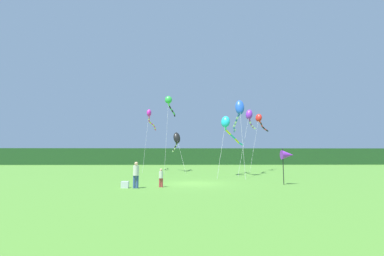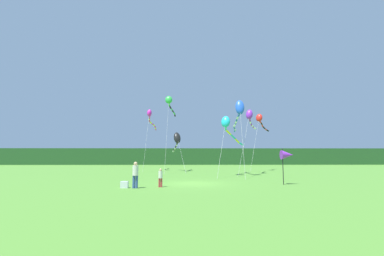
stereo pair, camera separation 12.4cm
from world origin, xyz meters
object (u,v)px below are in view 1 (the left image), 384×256
Objects in this scene: person_adult at (136,173)px; kite_cyan at (227,125)px; cooler_box at (125,185)px; kite_red at (260,120)px; banner_flag_pole at (287,155)px; kite_green at (169,102)px; kite_magenta at (150,117)px; kite_blue at (239,111)px; kite_purple at (250,116)px; person_child at (161,177)px; kite_black at (177,139)px.

person_adult is 0.19× the size of kite_cyan.
cooler_box is 26.16m from kite_red.
banner_flag_pole is (10.92, 1.97, 1.22)m from person_adult.
kite_cyan is (6.97, -7.24, -4.11)m from kite_green.
kite_magenta reaches higher than banner_flag_pole.
kite_green is at bearing 136.07° from kite_blue.
kite_purple is (0.04, 11.42, 4.68)m from banner_flag_pole.
person_adult is 1.73m from person_child.
kite_cyan reaches higher than banner_flag_pole.
banner_flag_pole is at bearing -62.34° from kite_black.
cooler_box is 22.64m from kite_magenta.
banner_flag_pole is (11.66, 1.81, 1.96)m from cooler_box.
kite_blue is at bearing 53.22° from person_child.
kite_red is 0.87× the size of kite_blue.
person_child is 9.54m from banner_flag_pole.
kite_red is at bearing 55.21° from person_adult.
kite_red is (14.92, 20.24, 7.24)m from cooler_box.
kite_cyan reaches higher than person_adult.
kite_black is at bearing 23.37° from kite_green.
kite_green is 1.10× the size of kite_blue.
person_adult is 0.20× the size of kite_black.
kite_red is (3.21, 7.01, 0.59)m from kite_purple.
kite_blue is at bearing -27.69° from kite_cyan.
person_adult is 14.52m from kite_cyan.
kite_purple reaches higher than kite_black.
kite_black reaches higher than banner_flag_pole.
kite_red is (3.25, 18.43, 5.27)m from banner_flag_pole.
kite_green reaches higher than kite_magenta.
kite_magenta is at bearing 95.56° from person_adult.
kite_cyan is (8.66, 11.11, 5.31)m from cooler_box.
kite_red is at bearing 8.10° from kite_green.
kite_blue is (-1.79, 8.67, 4.91)m from banner_flag_pole.
kite_magenta reaches higher than kite_cyan.
kite_purple is at bearing 56.30° from kite_blue.
kite_purple is at bearing -31.95° from kite_black.
banner_flag_pole is 24.08m from kite_magenta.
kite_magenta is (-3.03, 2.86, -1.64)m from kite_green.
kite_blue is (11.21, -10.74, -0.91)m from kite_magenta.
kite_blue reaches higher than person_child.
cooler_box is 0.05× the size of kite_cyan.
cooler_box is 0.06× the size of kite_red.
person_child is at bearing -126.13° from kite_purple.
kite_red is at bearing 62.65° from kite_blue.
kite_magenta is at bearing 149.62° from kite_black.
kite_blue is (1.21, -0.63, 1.56)m from kite_cyan.
kite_purple is 10.82m from kite_black.
kite_green is at bearing 152.89° from kite_purple.
person_child is 0.13× the size of kite_blue.
kite_purple is 15.34m from kite_magenta.
kite_green is (-10.01, 5.13, 2.78)m from kite_purple.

